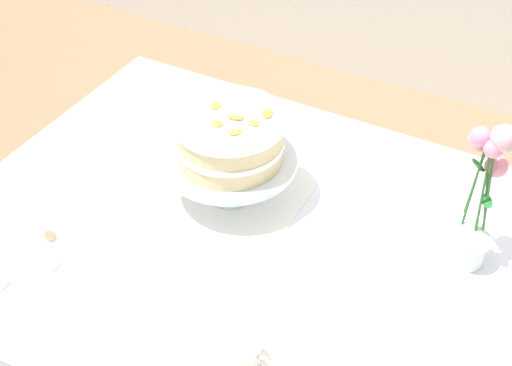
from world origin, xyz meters
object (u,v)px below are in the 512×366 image
object	(u,v)px
cake_stand	(230,165)
dining_table	(273,282)
layer_cake	(230,137)
teacup	(241,357)
flower_vase	(478,206)

from	to	relation	value
cake_stand	dining_table	bearing A→B (deg)	-34.45
dining_table	cake_stand	distance (m)	0.27
layer_cake	teacup	size ratio (longest dim) A/B	1.96
layer_cake	teacup	distance (m)	0.49
layer_cake	flower_vase	distance (m)	0.52
layer_cake	teacup	world-z (taller)	layer_cake
dining_table	layer_cake	distance (m)	0.32
cake_stand	layer_cake	distance (m)	0.07
cake_stand	teacup	size ratio (longest dim) A/B	2.41
cake_stand	flower_vase	world-z (taller)	flower_vase
cake_stand	teacup	world-z (taller)	cake_stand
dining_table	layer_cake	world-z (taller)	layer_cake
flower_vase	teacup	xyz separation A→B (m)	(-0.27, -0.45, -0.12)
layer_cake	flower_vase	size ratio (longest dim) A/B	0.69
dining_table	teacup	world-z (taller)	teacup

